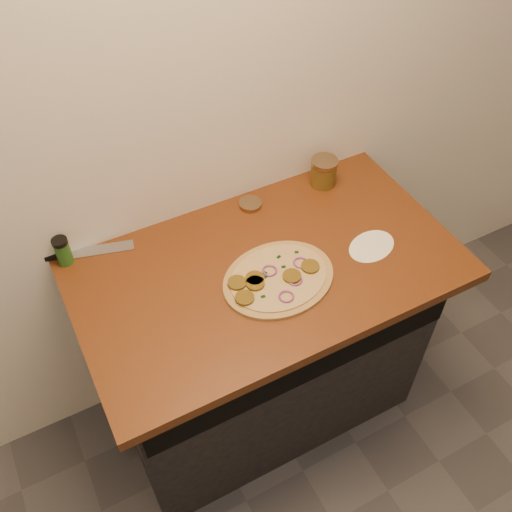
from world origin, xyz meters
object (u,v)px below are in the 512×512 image
pizza (278,278)px  salsa_jar (324,172)px  chefs_knife (71,254)px  spice_shaker (63,251)px

pizza → salsa_jar: salsa_jar is taller
chefs_knife → salsa_jar: (0.89, -0.07, 0.05)m
pizza → salsa_jar: 0.49m
pizza → chefs_knife: bearing=143.3°
salsa_jar → chefs_knife: bearing=175.4°
chefs_knife → spice_shaker: spice_shaker is taller
salsa_jar → spice_shaker: salsa_jar is taller
pizza → spice_shaker: 0.66m
pizza → salsa_jar: (0.36, 0.32, 0.04)m
pizza → spice_shaker: size_ratio=3.95×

